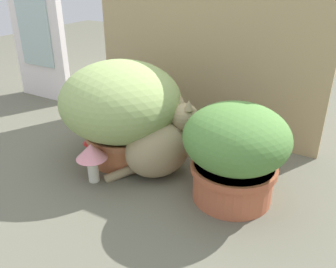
{
  "coord_description": "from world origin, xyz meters",
  "views": [
    {
      "loc": [
        0.72,
        -1.01,
        0.76
      ],
      "look_at": [
        0.12,
        0.02,
        0.18
      ],
      "focal_mm": 38.04,
      "sensor_mm": 36.0,
      "label": 1
    }
  ],
  "objects_px": {
    "grass_planter": "(121,107)",
    "mushroom_ornament_pink": "(92,154)",
    "mushroom_ornament_red": "(94,142)",
    "cat": "(162,146)",
    "leafy_planter": "(235,150)"
  },
  "relations": [
    {
      "from": "cat",
      "to": "mushroom_ornament_red",
      "type": "xyz_separation_m",
      "value": [
        -0.3,
        -0.05,
        -0.04
      ]
    },
    {
      "from": "cat",
      "to": "mushroom_ornament_pink",
      "type": "bearing_deg",
      "value": -138.21
    },
    {
      "from": "grass_planter",
      "to": "cat",
      "type": "xyz_separation_m",
      "value": [
        0.21,
        -0.03,
        -0.11
      ]
    },
    {
      "from": "cat",
      "to": "mushroom_ornament_pink",
      "type": "height_order",
      "value": "cat"
    },
    {
      "from": "grass_planter",
      "to": "mushroom_ornament_pink",
      "type": "relative_size",
      "value": 3.07
    },
    {
      "from": "grass_planter",
      "to": "mushroom_ornament_pink",
      "type": "bearing_deg",
      "value": -87.15
    },
    {
      "from": "mushroom_ornament_red",
      "to": "mushroom_ornament_pink",
      "type": "relative_size",
      "value": 0.76
    },
    {
      "from": "mushroom_ornament_pink",
      "to": "mushroom_ornament_red",
      "type": "bearing_deg",
      "value": 128.84
    },
    {
      "from": "mushroom_ornament_pink",
      "to": "cat",
      "type": "bearing_deg",
      "value": 41.79
    },
    {
      "from": "grass_planter",
      "to": "mushroom_ornament_pink",
      "type": "distance_m",
      "value": 0.24
    },
    {
      "from": "grass_planter",
      "to": "mushroom_ornament_red",
      "type": "bearing_deg",
      "value": -141.03
    },
    {
      "from": "leafy_planter",
      "to": "mushroom_ornament_red",
      "type": "relative_size",
      "value": 2.98
    },
    {
      "from": "cat",
      "to": "mushroom_ornament_pink",
      "type": "distance_m",
      "value": 0.27
    },
    {
      "from": "grass_planter",
      "to": "mushroom_ornament_red",
      "type": "distance_m",
      "value": 0.19
    },
    {
      "from": "leafy_planter",
      "to": "cat",
      "type": "bearing_deg",
      "value": 177.97
    }
  ]
}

